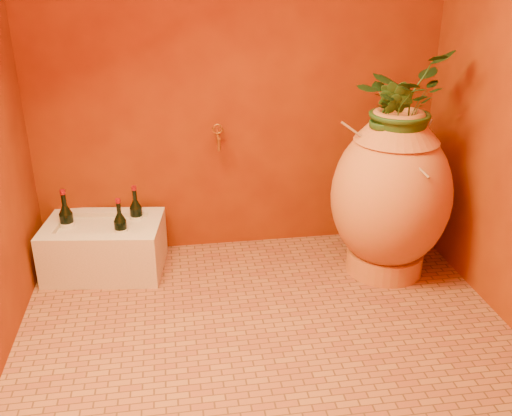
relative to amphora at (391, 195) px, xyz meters
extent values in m
plane|color=brown|center=(-0.82, -0.49, -0.49)|extent=(2.50, 2.50, 0.00)
cube|color=#601C05|center=(-0.82, 0.51, 0.76)|extent=(2.50, 0.02, 2.50)
cylinder|color=#B86334|center=(0.00, 0.00, -0.43)|extent=(0.58, 0.58, 0.13)
ellipsoid|color=#B86334|center=(0.00, 0.00, -0.01)|extent=(0.89, 0.89, 0.86)
cone|color=#B86334|center=(0.00, 0.00, 0.39)|extent=(0.61, 0.61, 0.13)
torus|color=#B86334|center=(0.00, 0.00, 0.47)|extent=(0.37, 0.37, 0.05)
cylinder|color=olive|center=(-0.08, -0.05, 0.27)|extent=(0.48, 0.17, 0.34)
cylinder|color=olive|center=(-0.02, -0.12, 0.31)|extent=(0.16, 0.44, 0.18)
cylinder|color=olive|center=(0.10, -0.08, 0.33)|extent=(0.27, 0.31, 0.19)
cube|color=beige|center=(-1.67, 0.26, -0.35)|extent=(0.74, 0.55, 0.29)
cube|color=beige|center=(-1.67, 0.45, -0.19)|extent=(0.69, 0.18, 0.03)
cube|color=beige|center=(-1.67, 0.07, -0.19)|extent=(0.69, 0.18, 0.03)
cube|color=beige|center=(-1.96, 0.26, -0.19)|extent=(0.13, 0.29, 0.03)
cube|color=beige|center=(-1.37, 0.26, -0.19)|extent=(0.13, 0.29, 0.03)
cylinder|color=black|center=(-1.56, 0.19, -0.23)|extent=(0.07, 0.07, 0.17)
cone|color=black|center=(-1.56, 0.19, -0.12)|extent=(0.07, 0.07, 0.05)
cylinder|color=black|center=(-1.56, 0.19, -0.06)|extent=(0.03, 0.03, 0.07)
cylinder|color=maroon|center=(-1.56, 0.19, -0.02)|extent=(0.03, 0.03, 0.02)
cylinder|color=silver|center=(-1.56, 0.19, -0.23)|extent=(0.08, 0.08, 0.08)
cylinder|color=black|center=(-1.88, 0.31, -0.22)|extent=(0.08, 0.08, 0.19)
cone|color=black|center=(-1.88, 0.31, -0.10)|extent=(0.08, 0.08, 0.05)
cylinder|color=black|center=(-1.88, 0.31, -0.04)|extent=(0.03, 0.03, 0.07)
cylinder|color=maroon|center=(-1.88, 0.31, 0.01)|extent=(0.03, 0.03, 0.03)
cylinder|color=silver|center=(-1.88, 0.31, -0.22)|extent=(0.08, 0.08, 0.08)
cylinder|color=black|center=(-1.47, 0.36, -0.23)|extent=(0.07, 0.07, 0.18)
cone|color=black|center=(-1.47, 0.36, -0.11)|extent=(0.07, 0.07, 0.05)
cylinder|color=black|center=(-1.47, 0.36, -0.05)|extent=(0.03, 0.03, 0.07)
cylinder|color=maroon|center=(-1.47, 0.36, -0.01)|extent=(0.03, 0.03, 0.02)
cylinder|color=silver|center=(-1.47, 0.36, -0.23)|extent=(0.08, 0.08, 0.08)
cylinder|color=#A27225|center=(-0.95, 0.45, 0.27)|extent=(0.02, 0.13, 0.02)
cylinder|color=#A27225|center=(-0.95, 0.38, 0.23)|extent=(0.02, 0.02, 0.07)
torus|color=#A27225|center=(-0.95, 0.45, 0.31)|extent=(0.07, 0.01, 0.07)
cylinder|color=#A27225|center=(-0.95, 0.45, 0.29)|extent=(0.01, 0.01, 0.05)
imported|color=#1D3F16|center=(0.01, 0.01, 0.53)|extent=(0.67, 0.67, 0.56)
imported|color=#1D3F16|center=(-0.07, -0.04, 0.47)|extent=(0.29, 0.29, 0.41)
camera|label=1|loc=(-1.24, -2.89, 1.24)|focal=40.00mm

